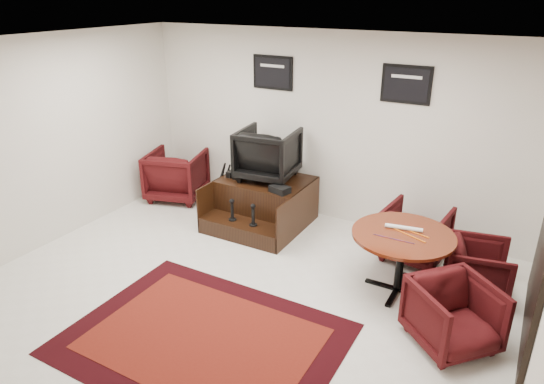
{
  "coord_description": "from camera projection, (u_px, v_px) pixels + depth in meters",
  "views": [
    {
      "loc": [
        2.68,
        -3.95,
        3.29
      ],
      "look_at": [
        -0.03,
        0.9,
        0.97
      ],
      "focal_mm": 32.0,
      "sensor_mm": 36.0,
      "label": 1
    }
  ],
  "objects": [
    {
      "name": "table_chair_back",
      "position": [
        416.0,
        231.0,
        6.3
      ],
      "size": [
        0.84,
        0.8,
        0.79
      ],
      "primitive_type": "imported",
      "rotation": [
        0.0,
        0.0,
        3.04
      ],
      "color": "black",
      "rests_on": "ground"
    },
    {
      "name": "shoes_pair",
      "position": [
        236.0,
        174.0,
        7.32
      ],
      "size": [
        0.24,
        0.27,
        0.09
      ],
      "color": "black",
      "rests_on": "shine_podium"
    },
    {
      "name": "area_rug",
      "position": [
        203.0,
        339.0,
        4.94
      ],
      "size": [
        2.72,
        2.04,
        0.01
      ],
      "color": "black",
      "rests_on": "ground"
    },
    {
      "name": "shine_chair",
      "position": [
        268.0,
        151.0,
        7.12
      ],
      "size": [
        0.89,
        0.85,
        0.84
      ],
      "primitive_type": "imported",
      "rotation": [
        0.0,
        0.0,
        3.25
      ],
      "color": "black",
      "rests_on": "shine_podium"
    },
    {
      "name": "table_clutter",
      "position": [
        406.0,
        235.0,
        5.42
      ],
      "size": [
        0.57,
        0.34,
        0.01
      ],
      "color": "orange",
      "rests_on": "meeting_table"
    },
    {
      "name": "table_chair_window",
      "position": [
        478.0,
        266.0,
        5.57
      ],
      "size": [
        0.76,
        0.79,
        0.71
      ],
      "primitive_type": "imported",
      "rotation": [
        0.0,
        0.0,
        1.76
      ],
      "color": "black",
      "rests_on": "ground"
    },
    {
      "name": "umbrella_hooked",
      "position": [
        224.0,
        187.0,
        7.62
      ],
      "size": [
        0.32,
        0.12,
        0.85
      ],
      "primitive_type": null,
      "color": "black",
      "rests_on": "ground"
    },
    {
      "name": "shine_podium",
      "position": [
        263.0,
        203.0,
        7.31
      ],
      "size": [
        1.32,
        1.35,
        0.68
      ],
      "color": "black",
      "rests_on": "ground"
    },
    {
      "name": "meeting_table",
      "position": [
        403.0,
        241.0,
        5.49
      ],
      "size": [
        1.16,
        1.16,
        0.76
      ],
      "color": "#431309",
      "rests_on": "ground"
    },
    {
      "name": "paper_roll",
      "position": [
        404.0,
        228.0,
        5.53
      ],
      "size": [
        0.42,
        0.12,
        0.05
      ],
      "primitive_type": "cylinder",
      "rotation": [
        0.0,
        1.57,
        0.17
      ],
      "color": "silver",
      "rests_on": "meeting_table"
    },
    {
      "name": "room_shell",
      "position": [
        272.0,
        151.0,
        4.89
      ],
      "size": [
        6.02,
        5.02,
        2.81
      ],
      "color": "beige",
      "rests_on": "ground"
    },
    {
      "name": "table_chair_corner",
      "position": [
        454.0,
        312.0,
        4.74
      ],
      "size": [
        1.01,
        1.01,
        0.76
      ],
      "primitive_type": "imported",
      "rotation": [
        0.0,
        0.0,
        0.83
      ],
      "color": "black",
      "rests_on": "ground"
    },
    {
      "name": "armchair_side",
      "position": [
        176.0,
        173.0,
        8.14
      ],
      "size": [
        1.08,
        1.04,
        0.9
      ],
      "primitive_type": "imported",
      "rotation": [
        0.0,
        0.0,
        3.44
      ],
      "color": "black",
      "rests_on": "ground"
    },
    {
      "name": "polish_kit",
      "position": [
        280.0,
        189.0,
        6.75
      ],
      "size": [
        0.31,
        0.25,
        0.09
      ],
      "primitive_type": "cube",
      "rotation": [
        0.0,
        0.0,
        -0.26
      ],
      "color": "black",
      "rests_on": "shine_podium"
    },
    {
      "name": "umbrella_black",
      "position": [
        219.0,
        188.0,
        7.51
      ],
      "size": [
        0.34,
        0.13,
        0.92
      ],
      "primitive_type": null,
      "color": "black",
      "rests_on": "ground"
    },
    {
      "name": "ground",
      "position": [
        237.0,
        295.0,
        5.66
      ],
      "size": [
        6.0,
        6.0,
        0.0
      ],
      "primitive_type": "plane",
      "color": "silver",
      "rests_on": "ground"
    }
  ]
}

